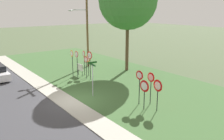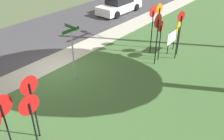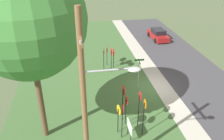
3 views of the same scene
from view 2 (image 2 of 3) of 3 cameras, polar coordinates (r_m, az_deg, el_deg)
name	(u,v)px [view 2 (image 2 of 3)]	position (r m, az deg, el deg)	size (l,w,h in m)	color
ground_plane	(58,70)	(13.43, -12.42, 0.09)	(160.00, 160.00, 0.00)	#4C5B3D
road_asphalt	(10,45)	(17.13, -22.75, 5.30)	(44.00, 6.40, 0.01)	#3D3D42
sidewalk_strip	(49,64)	(13.99, -14.52, 1.25)	(44.00, 1.60, 0.06)	#ADAA9E
grass_median	(155,117)	(10.17, 10.09, -10.83)	(44.00, 12.00, 0.04)	#3D6033
stop_sign_near_left	(152,21)	(14.17, 9.39, 11.32)	(0.63, 0.10, 2.85)	black
stop_sign_near_right	(157,28)	(12.96, 10.55, 9.59)	(0.75, 0.11, 2.84)	black
stop_sign_far_left	(180,24)	(14.41, 15.67, 10.24)	(0.62, 0.13, 2.62)	black
stop_sign_far_center	(160,33)	(13.62, 11.20, 8.52)	(0.60, 0.11, 2.29)	black
stop_sign_far_right	(159,17)	(14.92, 10.84, 12.05)	(0.63, 0.11, 2.81)	black
stop_sign_center_tall	(178,33)	(14.00, 15.13, 8.43)	(0.67, 0.15, 2.19)	black
yield_sign_near_right	(31,93)	(8.46, -18.45, -5.17)	(0.69, 0.11, 2.57)	black
yield_sign_far_left	(1,110)	(8.64, -24.37, -8.51)	(0.84, 0.10, 2.14)	black
yield_sign_far_right	(31,112)	(7.86, -18.45, -9.31)	(0.69, 0.10, 2.41)	black
street_name_post	(73,49)	(11.55, -9.19, 4.96)	(0.96, 0.82, 2.84)	#9EA0A8
notice_board	(172,39)	(15.04, 13.73, 7.10)	(1.10, 0.07, 1.25)	black
parked_hatchback_near	(119,5)	(22.11, 1.74, 14.88)	(4.53, 1.92, 1.39)	silver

